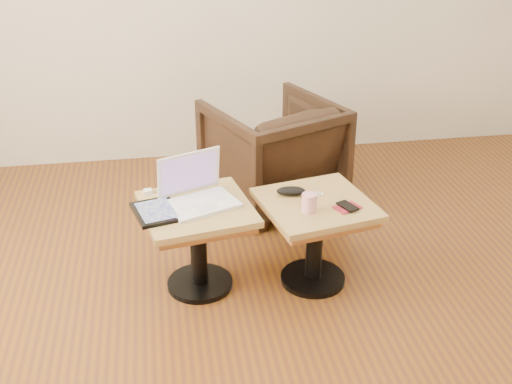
{
  "coord_description": "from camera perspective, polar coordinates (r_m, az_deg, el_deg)",
  "views": [
    {
      "loc": [
        -0.54,
        -2.04,
        1.87
      ],
      "look_at": [
        -0.11,
        0.61,
        0.5
      ],
      "focal_mm": 45.0,
      "sensor_mm": 36.0,
      "label": 1
    }
  ],
  "objects": [
    {
      "name": "striped_cup",
      "position": [
        2.94,
        4.74,
        -0.98
      ],
      "size": [
        0.08,
        0.08,
        0.09
      ],
      "primitive_type": "cylinder",
      "rotation": [
        0.0,
        0.0,
        0.11
      ],
      "color": "#CF4469",
      "rests_on": "side_table_right"
    },
    {
      "name": "armchair",
      "position": [
        3.89,
        1.48,
        3.54
      ],
      "size": [
        0.91,
        0.92,
        0.65
      ],
      "primitive_type": "imported",
      "rotation": [
        0.0,
        0.0,
        3.54
      ],
      "color": "black",
      "rests_on": "ground"
    },
    {
      "name": "side_table_left",
      "position": [
        3.06,
        -5.23,
        -3.09
      ],
      "size": [
        0.58,
        0.58,
        0.45
      ],
      "rotation": [
        0.0,
        0.0,
        0.18
      ],
      "color": "black",
      "rests_on": "ground"
    },
    {
      "name": "charging_adapter",
      "position": [
        3.14,
        -9.58,
        0.02
      ],
      "size": [
        0.04,
        0.04,
        0.02
      ],
      "primitive_type": "cube",
      "rotation": [
        0.0,
        0.0,
        0.18
      ],
      "color": "white",
      "rests_on": "side_table_left"
    },
    {
      "name": "side_table_right",
      "position": [
        3.1,
        5.3,
        -2.68
      ],
      "size": [
        0.59,
        0.59,
        0.45
      ],
      "rotation": [
        0.0,
        0.0,
        0.21
      ],
      "color": "black",
      "rests_on": "ground"
    },
    {
      "name": "earbuds_tangle",
      "position": [
        3.1,
        5.43,
        -0.18
      ],
      "size": [
        0.07,
        0.05,
        0.01
      ],
      "color": "white",
      "rests_on": "side_table_right"
    },
    {
      "name": "room_shell",
      "position": [
        2.17,
        5.55,
        13.06
      ],
      "size": [
        4.52,
        4.52,
        2.71
      ],
      "color": "#512A17",
      "rests_on": "ground"
    },
    {
      "name": "glasses_case",
      "position": [
        3.09,
        3.12,
        0.08
      ],
      "size": [
        0.15,
        0.08,
        0.04
      ],
      "primitive_type": "ellipsoid",
      "rotation": [
        0.0,
        0.0,
        -0.15
      ],
      "color": "black",
      "rests_on": "side_table_right"
    },
    {
      "name": "tablet",
      "position": [
        2.96,
        -8.86,
        -1.74
      ],
      "size": [
        0.25,
        0.29,
        0.02
      ],
      "rotation": [
        0.0,
        0.0,
        0.25
      ],
      "color": "black",
      "rests_on": "side_table_left"
    },
    {
      "name": "laptop",
      "position": [
        3.02,
        -5.23,
        -0.15
      ],
      "size": [
        0.39,
        0.35,
        0.23
      ],
      "rotation": [
        0.0,
        0.0,
        0.38
      ],
      "color": "white",
      "rests_on": "side_table_left"
    },
    {
      "name": "phone_on_sleeve",
      "position": [
        3.0,
        8.14,
        -1.31
      ],
      "size": [
        0.14,
        0.12,
        0.01
      ],
      "rotation": [
        0.0,
        0.0,
        0.41
      ],
      "color": "maroon",
      "rests_on": "side_table_right"
    }
  ]
}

